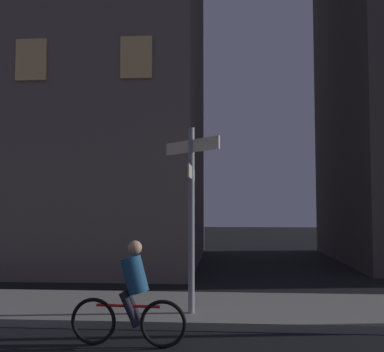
# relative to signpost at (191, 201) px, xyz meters

# --- Properties ---
(sidewalk_kerb) EXTENTS (40.00, 2.71, 0.14)m
(sidewalk_kerb) POSITION_rel_signpost_xyz_m (0.62, 0.67, -2.16)
(sidewalk_kerb) COLOR gray
(sidewalk_kerb) RESTS_ON ground_plane
(signpost) EXTENTS (1.10, 1.55, 3.49)m
(signpost) POSITION_rel_signpost_xyz_m (0.00, 0.00, 0.00)
(signpost) COLOR gray
(signpost) RESTS_ON sidewalk_kerb
(cyclist) EXTENTS (1.82, 0.35, 1.61)m
(cyclist) POSITION_rel_signpost_xyz_m (-0.81, -1.60, -1.48)
(cyclist) COLOR black
(cyclist) RESTS_ON ground_plane
(building_left_block) EXTENTS (12.14, 8.94, 20.13)m
(building_left_block) POSITION_rel_signpost_xyz_m (-6.37, 8.22, 7.84)
(building_left_block) COLOR #6B6056
(building_left_block) RESTS_ON ground_plane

